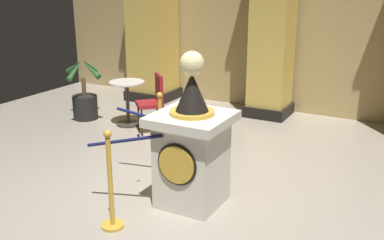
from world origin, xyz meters
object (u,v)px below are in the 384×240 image
Objects in this scene: stanchion_near at (161,139)px; potted_palm_left at (85,100)px; stanchion_far at (111,194)px; cafe_table at (127,97)px; pedestal_clock at (192,148)px; cafe_chair_red at (154,98)px.

stanchion_near is 0.91× the size of potted_palm_left.
stanchion_far is 0.94× the size of potted_palm_left.
cafe_table is at bearing 123.49° from stanchion_far.
pedestal_clock is 3.08m from cafe_table.
pedestal_clock is 1.01m from stanchion_far.
cafe_chair_red is (1.50, -0.01, 0.23)m from potted_palm_left.
stanchion_far reaches higher than cafe_table.
stanchion_near is (-0.92, 0.80, -0.31)m from pedestal_clock.
stanchion_near is 1.05× the size of cafe_chair_red.
pedestal_clock reaches higher than cafe_table.
pedestal_clock is 2.57m from cafe_chair_red.
potted_palm_left is 1.51m from cafe_chair_red.
potted_palm_left is at bearing 149.47° from pedestal_clock.
pedestal_clock reaches higher than stanchion_far.
stanchion_far is 3.41m from cafe_table.
potted_palm_left is 0.91m from cafe_table.
cafe_table is at bearing 140.12° from stanchion_near.
potted_palm_left reaches higher than cafe_table.
pedestal_clock is 3.77m from potted_palm_left.
cafe_chair_red is at bearing -9.09° from cafe_table.
stanchion_far is at bearing -74.52° from stanchion_near.
potted_palm_left is (-2.77, 2.76, -0.02)m from stanchion_far.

